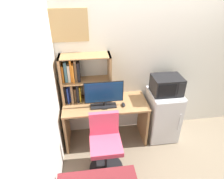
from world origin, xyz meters
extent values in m
cube|color=silver|center=(0.40, 0.02, 1.30)|extent=(6.40, 0.04, 2.60)
cube|color=silver|center=(-1.62, -1.60, 1.30)|extent=(0.04, 4.40, 2.60)
cube|color=#997047|center=(-0.90, -0.29, 0.72)|extent=(1.29, 0.58, 0.03)
cube|color=#997047|center=(-1.53, -0.29, 0.35)|extent=(0.04, 0.52, 0.71)
cube|color=#997047|center=(-0.28, -0.29, 0.35)|extent=(0.04, 0.52, 0.71)
cube|color=#997047|center=(-1.53, -0.14, 1.10)|extent=(0.03, 0.28, 0.73)
cube|color=#997047|center=(-0.82, -0.14, 1.10)|extent=(0.03, 0.28, 0.73)
cube|color=#997047|center=(-1.17, -0.14, 1.46)|extent=(0.74, 0.28, 0.01)
cube|color=#997047|center=(-1.17, -0.14, 1.07)|extent=(0.68, 0.28, 0.01)
cube|color=black|center=(-1.49, -0.12, 0.87)|extent=(0.03, 0.21, 0.27)
cube|color=navy|center=(-1.46, -0.13, 0.87)|extent=(0.02, 0.23, 0.27)
cube|color=navy|center=(-1.43, -0.11, 0.88)|extent=(0.02, 0.17, 0.29)
cube|color=brown|center=(-1.40, -0.13, 0.88)|extent=(0.04, 0.24, 0.30)
cube|color=brown|center=(-1.36, -0.11, 0.84)|extent=(0.03, 0.17, 0.22)
cube|color=black|center=(-1.31, -0.12, 0.88)|extent=(0.04, 0.22, 0.30)
cube|color=gold|center=(-1.28, -0.12, 0.86)|extent=(0.02, 0.20, 0.25)
cube|color=orange|center=(-1.50, -0.11, 1.20)|extent=(0.02, 0.19, 0.26)
cube|color=teal|center=(-1.46, -0.11, 1.23)|extent=(0.04, 0.16, 0.31)
cube|color=silver|center=(-1.41, -0.11, 1.21)|extent=(0.03, 0.17, 0.26)
cube|color=orange|center=(-1.38, -0.11, 1.24)|extent=(0.03, 0.17, 0.33)
cube|color=orange|center=(-1.35, -0.12, 1.21)|extent=(0.02, 0.22, 0.28)
cube|color=brown|center=(-1.31, -0.11, 1.24)|extent=(0.03, 0.18, 0.33)
cube|color=black|center=(-1.27, -0.11, 1.22)|extent=(0.04, 0.19, 0.30)
cylinder|color=black|center=(-0.93, -0.37, 0.74)|extent=(0.19, 0.19, 0.02)
cylinder|color=black|center=(-0.93, -0.37, 0.79)|extent=(0.04, 0.04, 0.07)
cube|color=black|center=(-0.93, -0.36, 0.98)|extent=(0.57, 0.01, 0.33)
cube|color=navy|center=(-0.93, -0.37, 0.98)|extent=(0.55, 0.02, 0.31)
cube|color=black|center=(-0.94, -0.38, 0.74)|extent=(0.38, 0.14, 0.02)
ellipsoid|color=black|center=(-0.64, -0.40, 0.75)|extent=(0.05, 0.11, 0.04)
cube|color=silver|center=(0.05, -0.29, 0.42)|extent=(0.48, 0.53, 0.85)
cube|color=silver|center=(0.05, -0.56, 0.42)|extent=(0.46, 0.01, 0.81)
cylinder|color=#B2B2B7|center=(0.21, -0.57, 0.47)|extent=(0.01, 0.01, 0.30)
cube|color=black|center=(0.05, -0.29, 0.98)|extent=(0.44, 0.35, 0.27)
cube|color=black|center=(-0.02, -0.47, 0.98)|extent=(0.27, 0.01, 0.21)
cube|color=black|center=(0.21, -0.47, 0.98)|extent=(0.11, 0.01, 0.22)
cylinder|color=black|center=(-0.97, -0.91, 0.02)|extent=(0.48, 0.48, 0.04)
cylinder|color=black|center=(-0.97, -0.91, 0.24)|extent=(0.04, 0.04, 0.44)
cube|color=#D84766|center=(-0.97, -0.91, 0.48)|extent=(0.42, 0.42, 0.07)
cube|color=#D84766|center=(-0.97, -0.72, 0.70)|extent=(0.40, 0.06, 0.35)
cube|color=tan|center=(-1.40, -0.01, 1.85)|extent=(0.62, 0.02, 0.44)
camera|label=1|loc=(-1.14, -2.79, 2.42)|focal=31.41mm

